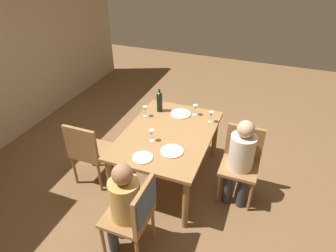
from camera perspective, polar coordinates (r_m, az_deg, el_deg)
ground_plane at (r=4.08m, az=-0.00°, el=-9.99°), size 10.00×10.00×0.00m
dining_table at (r=3.67m, az=-0.00°, el=-2.44°), size 1.50×1.07×0.74m
chair_left_end at (r=2.90m, az=-5.96°, el=-16.04°), size 0.44×0.46×0.92m
chair_near at (r=3.66m, az=14.06°, el=-6.15°), size 0.44×0.44×0.92m
chair_far_left at (r=3.82m, az=-15.29°, el=-4.46°), size 0.44×0.44×0.92m
person_woman_host at (r=2.92m, az=-8.73°, el=-14.51°), size 0.30×0.34×1.11m
person_man_bearded at (r=3.50m, az=14.01°, el=-5.84°), size 0.34×0.30×1.11m
wine_bottle_tall_green at (r=4.02m, az=-1.66°, el=4.87°), size 0.08×0.08×0.33m
wine_glass_near_left at (r=3.92m, az=-4.49°, el=3.26°), size 0.07×0.07×0.15m
wine_glass_centre at (r=3.43m, az=-3.21°, el=-1.38°), size 0.07×0.07×0.15m
wine_glass_near_right at (r=3.83m, az=8.39°, el=2.18°), size 0.07×0.07×0.15m
wine_glass_far at (r=3.96m, az=5.32°, el=3.54°), size 0.07×0.07×0.15m
dinner_plate_host at (r=3.31m, az=0.79°, el=-4.90°), size 0.26×0.26×0.01m
dinner_plate_guest_left at (r=4.01m, az=2.46°, el=2.40°), size 0.28×0.28×0.01m
dinner_plate_guest_right at (r=3.23m, az=-4.95°, el=-6.13°), size 0.23×0.23×0.01m
handbag at (r=4.35m, az=-11.29°, el=-5.72°), size 0.18×0.30×0.22m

